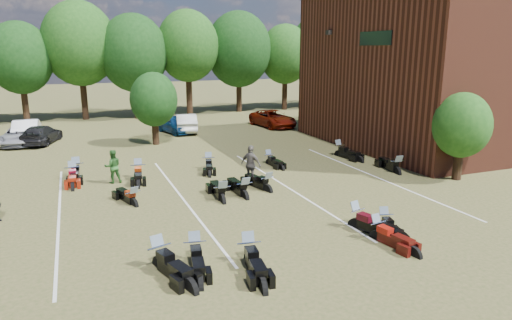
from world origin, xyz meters
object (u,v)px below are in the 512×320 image
car_4 (175,124)px  motorcycle_3 (195,260)px  person_grey (251,165)px  person_green (113,167)px

car_4 → motorcycle_3: 22.81m
car_4 → person_grey: (0.44, -15.26, 0.26)m
person_green → car_4: bearing=-117.3°
person_green → person_grey: bearing=154.2°
car_4 → person_grey: 15.27m
person_green → motorcycle_3: size_ratio=0.73×
car_4 → person_grey: bearing=-103.5°
person_grey → motorcycle_3: size_ratio=0.84×
car_4 → motorcycle_3: (-4.21, -22.40, -0.69)m
car_4 → person_green: 13.88m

